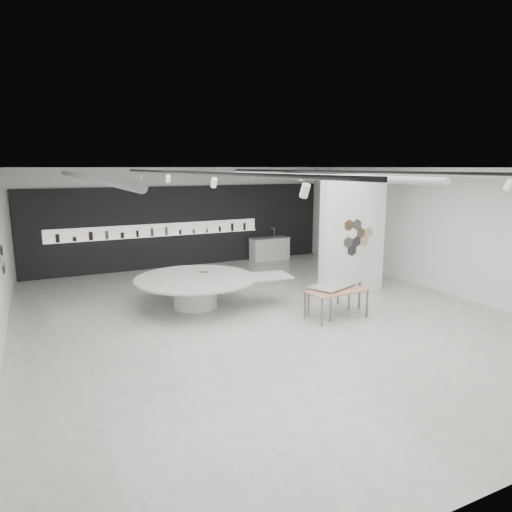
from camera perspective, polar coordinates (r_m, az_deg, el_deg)
name	(u,v)px	position (r m, az deg, el deg)	size (l,w,h in m)	color
room	(262,238)	(11.41, 0.78, 2.28)	(12.02, 14.02, 3.82)	beige
back_wall_display	(182,227)	(17.89, -9.25, 3.64)	(11.80, 0.27, 3.10)	black
partition_column	(353,234)	(14.21, 11.99, 2.67)	(2.20, 0.38, 3.60)	white
display_island	(198,288)	(12.70, -7.26, -3.93)	(4.37, 3.61, 0.85)	white
sample_table_wood	(337,292)	(11.84, 10.05, -4.51)	(1.60, 0.88, 0.72)	#A67256
sample_table_stone	(335,286)	(12.26, 9.85, -3.74)	(1.70, 1.28, 0.78)	gray
kitchen_counter	(269,248)	(19.02, 1.70, 0.95)	(1.66, 0.67, 1.30)	white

